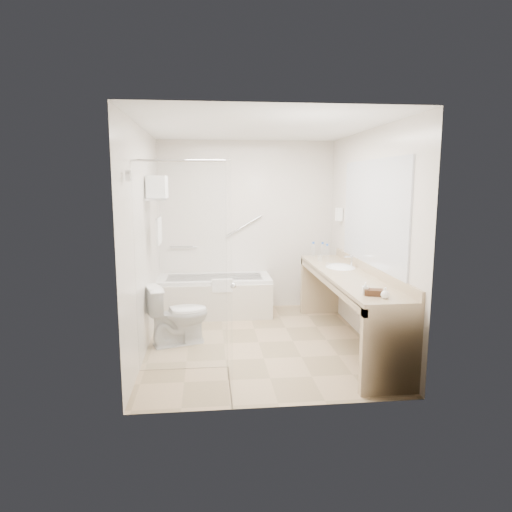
{
  "coord_description": "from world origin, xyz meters",
  "views": [
    {
      "loc": [
        -0.58,
        -5.19,
        1.9
      ],
      "look_at": [
        0.0,
        0.3,
        1.0
      ],
      "focal_mm": 32.0,
      "sensor_mm": 36.0,
      "label": 1
    }
  ],
  "objects": [
    {
      "name": "ceiling",
      "position": [
        0.0,
        0.0,
        2.5
      ],
      "size": [
        2.6,
        3.2,
        0.1
      ],
      "primitive_type": "cube",
      "color": "silver",
      "rests_on": "wall_back"
    },
    {
      "name": "sink",
      "position": [
        1.05,
        0.25,
        0.82
      ],
      "size": [
        0.4,
        0.52,
        0.14
      ],
      "primitive_type": "ellipsoid",
      "color": "silver",
      "rests_on": "vanity_counter"
    },
    {
      "name": "shower_enclosure",
      "position": [
        -0.63,
        -0.93,
        1.07
      ],
      "size": [
        0.96,
        0.91,
        2.11
      ],
      "color": "silver",
      "rests_on": "floor"
    },
    {
      "name": "grab_bar_short",
      "position": [
        -0.95,
        1.56,
        0.95
      ],
      "size": [
        0.4,
        0.03,
        0.03
      ],
      "primitive_type": "cylinder",
      "rotation": [
        0.0,
        1.57,
        0.0
      ],
      "color": "silver",
      "rests_on": "wall_back"
    },
    {
      "name": "towel_shelf",
      "position": [
        -1.17,
        0.35,
        1.75
      ],
      "size": [
        0.24,
        0.55,
        0.81
      ],
      "color": "silver",
      "rests_on": "wall_left"
    },
    {
      "name": "faucet",
      "position": [
        1.2,
        0.25,
        0.93
      ],
      "size": [
        0.03,
        0.03,
        0.14
      ],
      "primitive_type": "cylinder",
      "color": "silver",
      "rests_on": "vanity_counter"
    },
    {
      "name": "water_bottle_mid",
      "position": [
        1.05,
        0.91,
        0.94
      ],
      "size": [
        0.06,
        0.06,
        0.21
      ],
      "rotation": [
        0.0,
        0.0,
        0.13
      ],
      "color": "silver",
      "rests_on": "vanity_counter"
    },
    {
      "name": "water_bottle_right",
      "position": [
        0.9,
        1.1,
        0.95
      ],
      "size": [
        0.06,
        0.06,
        0.21
      ],
      "rotation": [
        0.0,
        0.0,
        -0.28
      ],
      "color": "silver",
      "rests_on": "vanity_counter"
    },
    {
      "name": "wall_left",
      "position": [
        -1.3,
        0.0,
        1.25
      ],
      "size": [
        0.1,
        3.2,
        2.5
      ],
      "primitive_type": "cube",
      "color": "beige",
      "rests_on": "ground"
    },
    {
      "name": "wall_right",
      "position": [
        1.3,
        0.0,
        1.25
      ],
      "size": [
        0.1,
        3.2,
        2.5
      ],
      "primitive_type": "cube",
      "color": "beige",
      "rests_on": "ground"
    },
    {
      "name": "hairdryer_unit",
      "position": [
        1.25,
        1.05,
        1.45
      ],
      "size": [
        0.08,
        0.1,
        0.18
      ],
      "primitive_type": "cube",
      "color": "white",
      "rests_on": "wall_right"
    },
    {
      "name": "drinking_glass_far",
      "position": [
        0.91,
        0.71,
        0.9
      ],
      "size": [
        0.09,
        0.09,
        0.09
      ],
      "primitive_type": "cylinder",
      "rotation": [
        0.0,
        0.0,
        0.25
      ],
      "color": "silver",
      "rests_on": "vanity_counter"
    },
    {
      "name": "grab_bar_long",
      "position": [
        -0.05,
        1.56,
        1.25
      ],
      "size": [
        0.53,
        0.03,
        0.33
      ],
      "primitive_type": "cylinder",
      "rotation": [
        0.0,
        1.05,
        0.0
      ],
      "color": "silver",
      "rests_on": "wall_back"
    },
    {
      "name": "toilet",
      "position": [
        -0.95,
        0.06,
        0.35
      ],
      "size": [
        0.81,
        0.61,
        0.71
      ],
      "primitive_type": "imported",
      "rotation": [
        0.0,
        0.0,
        1.89
      ],
      "color": "silver",
      "rests_on": "floor"
    },
    {
      "name": "wall_front",
      "position": [
        0.0,
        -1.6,
        1.25
      ],
      "size": [
        2.6,
        0.1,
        2.5
      ],
      "primitive_type": "cube",
      "color": "beige",
      "rests_on": "ground"
    },
    {
      "name": "amenity_basket",
      "position": [
        0.95,
        -1.18,
        0.88
      ],
      "size": [
        0.19,
        0.16,
        0.06
      ],
      "primitive_type": "cube",
      "rotation": [
        0.0,
        0.0,
        -0.3
      ],
      "color": "#462C19",
      "rests_on": "vanity_counter"
    },
    {
      "name": "drinking_glass_near",
      "position": [
        0.86,
        0.13,
        0.89
      ],
      "size": [
        0.07,
        0.07,
        0.08
      ],
      "primitive_type": "cylinder",
      "rotation": [
        0.0,
        0.0,
        0.08
      ],
      "color": "silver",
      "rests_on": "vanity_counter"
    },
    {
      "name": "floor",
      "position": [
        0.0,
        0.0,
        0.0
      ],
      "size": [
        3.2,
        3.2,
        0.0
      ],
      "primitive_type": "plane",
      "color": "tan",
      "rests_on": "ground"
    },
    {
      "name": "wall_back",
      "position": [
        0.0,
        1.6,
        1.25
      ],
      "size": [
        2.6,
        0.1,
        2.5
      ],
      "primitive_type": "cube",
      "color": "beige",
      "rests_on": "ground"
    },
    {
      "name": "vanity_counter",
      "position": [
        1.02,
        -0.15,
        0.64
      ],
      "size": [
        0.55,
        2.7,
        0.95
      ],
      "color": "tan",
      "rests_on": "floor"
    },
    {
      "name": "soap_bottle_b",
      "position": [
        1.01,
        -1.31,
        0.89
      ],
      "size": [
        0.09,
        0.11,
        0.08
      ],
      "primitive_type": "imported",
      "rotation": [
        0.0,
        0.0,
        0.11
      ],
      "color": "white",
      "rests_on": "vanity_counter"
    },
    {
      "name": "water_bottle_left",
      "position": [
        1.04,
        1.1,
        0.94
      ],
      "size": [
        0.06,
        0.06,
        0.2
      ],
      "rotation": [
        0.0,
        0.0,
        -0.38
      ],
      "color": "silver",
      "rests_on": "vanity_counter"
    },
    {
      "name": "mirror",
      "position": [
        1.29,
        -0.15,
        1.55
      ],
      "size": [
        0.02,
        2.0,
        1.2
      ],
      "primitive_type": "cube",
      "color": "silver",
      "rests_on": "wall_right"
    },
    {
      "name": "soap_bottle_a",
      "position": [
        0.89,
        -1.14,
        0.88
      ],
      "size": [
        0.08,
        0.12,
        0.05
      ],
      "primitive_type": "imported",
      "rotation": [
        0.0,
        0.0,
        -0.22
      ],
      "color": "white",
      "rests_on": "vanity_counter"
    },
    {
      "name": "bathtub",
      "position": [
        -0.5,
        1.24,
        0.28
      ],
      "size": [
        1.6,
        0.73,
        0.59
      ],
      "color": "silver",
      "rests_on": "floor"
    }
  ]
}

